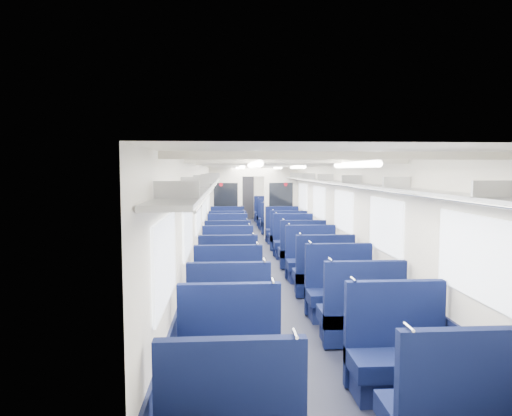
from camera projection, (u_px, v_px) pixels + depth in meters
The scene contains 39 objects.
floor at pixel (260, 256), 11.56m from camera, with size 2.80×18.00×0.01m, color black.
ceiling at pixel (260, 164), 11.36m from camera, with size 2.80×18.00×0.01m, color white.
wall_left at pixel (205, 211), 11.37m from camera, with size 0.02×18.00×2.35m, color silver.
dado_left at pixel (206, 243), 11.44m from camera, with size 0.03×17.90×0.70m, color #101738.
wall_right at pixel (315, 210), 11.55m from camera, with size 0.02×18.00×2.35m, color silver.
dado_right at pixel (314, 242), 11.62m from camera, with size 0.03×17.90×0.70m, color #101738.
wall_far at pixel (245, 193), 20.41m from camera, with size 2.80×0.02×2.35m, color silver.
luggage_rack_left at pixel (212, 179), 11.32m from camera, with size 0.36×17.40×0.18m.
luggage_rack_right at pixel (308, 179), 11.47m from camera, with size 0.36×17.40×0.18m.
windows at pixel (262, 202), 10.99m from camera, with size 2.78×15.60×0.75m.
ceiling_fittings at pixel (261, 166), 11.11m from camera, with size 2.70×16.06×0.11m.
end_door at pixel (245, 197), 20.37m from camera, with size 0.75×0.06×2.00m, color black.
bulkhead at pixel (253, 201), 14.35m from camera, with size 2.80×0.10×2.35m.
seat_2 at pixel (230, 364), 4.33m from camera, with size 1.01×0.56×1.13m.
seat_3 at pixel (399, 359), 4.43m from camera, with size 1.01×0.56×1.13m.
seat_4 at pixel (229, 320), 5.61m from camera, with size 1.01×0.56×1.13m.
seat_5 at pixel (361, 317), 5.69m from camera, with size 1.01×0.56×1.13m.
seat_6 at pixel (229, 298), 6.58m from camera, with size 1.01×0.56×1.13m.
seat_7 at pixel (340, 295), 6.72m from camera, with size 1.01×0.56×1.13m.
seat_8 at pixel (228, 277), 7.87m from camera, with size 1.01×0.56×1.13m.
seat_9 at pixel (323, 276), 7.90m from camera, with size 1.01×0.56×1.13m.
seat_10 at pixel (228, 264), 8.91m from camera, with size 1.01×0.56×1.13m.
seat_11 at pixel (311, 263), 9.00m from camera, with size 1.01×0.56×1.13m.
seat_12 at pixel (228, 253), 10.07m from camera, with size 1.01×0.56×1.13m.
seat_13 at pixel (302, 253), 10.15m from camera, with size 1.01×0.56×1.13m.
seat_14 at pixel (228, 244), 11.37m from camera, with size 1.01×0.56×1.13m.
seat_15 at pixel (294, 244), 11.38m from camera, with size 1.01×0.56×1.13m.
seat_16 at pixel (228, 238), 12.38m from camera, with size 1.01×0.56×1.13m.
seat_17 at pixel (288, 237), 12.45m from camera, with size 1.01×0.56×1.13m.
seat_18 at pixel (227, 232), 13.65m from camera, with size 1.01×0.56×1.13m.
seat_19 at pixel (282, 232), 13.66m from camera, with size 1.01×0.56×1.13m.
seat_20 at pixel (227, 224), 15.53m from camera, with size 1.01×0.56×1.13m.
seat_21 at pixel (275, 224), 15.60m from camera, with size 1.01×0.56×1.13m.
seat_22 at pixel (227, 220), 16.73m from camera, with size 1.01×0.56×1.13m.
seat_23 at pixel (272, 220), 16.74m from camera, with size 1.01×0.56×1.13m.
seat_24 at pixel (227, 217), 17.76m from camera, with size 1.01×0.56×1.13m.
seat_25 at pixel (269, 217), 17.91m from camera, with size 1.01×0.56×1.13m.
seat_26 at pixel (227, 214), 19.08m from camera, with size 1.01×0.56×1.13m.
seat_27 at pixel (266, 214), 19.21m from camera, with size 1.01×0.56×1.13m.
Camera 1 is at (-0.85, -11.39, 2.20)m, focal length 31.73 mm.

